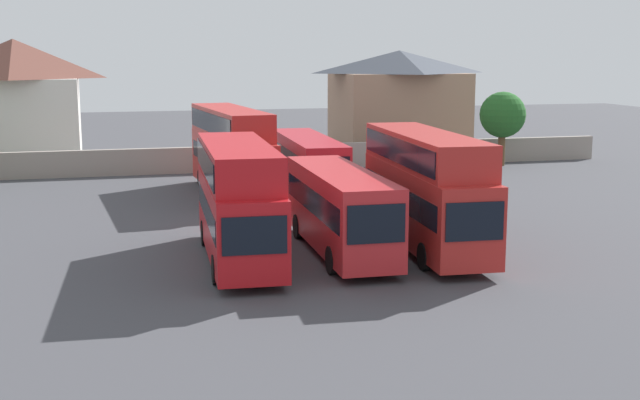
# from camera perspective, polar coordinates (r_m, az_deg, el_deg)

# --- Properties ---
(ground) EXTENTS (140.00, 140.00, 0.00)m
(ground) POSITION_cam_1_polar(r_m,az_deg,el_deg) (52.59, -4.13, 0.83)
(ground) COLOR #424247
(depot_boundary_wall) EXTENTS (56.00, 0.50, 1.80)m
(depot_boundary_wall) POSITION_cam_1_polar(r_m,az_deg,el_deg) (59.89, -5.47, 2.81)
(depot_boundary_wall) COLOR gray
(depot_boundary_wall) RESTS_ON ground
(bus_1) EXTENTS (3.14, 10.51, 4.77)m
(bus_1) POSITION_cam_1_polar(r_m,az_deg,el_deg) (33.91, -5.56, 0.29)
(bus_1) COLOR red
(bus_1) RESTS_ON ground
(bus_2) EXTENTS (2.77, 10.52, 3.51)m
(bus_2) POSITION_cam_1_polar(r_m,az_deg,el_deg) (35.18, 1.36, -0.45)
(bus_2) COLOR red
(bus_2) RESTS_ON ground
(bus_3) EXTENTS (3.22, 11.42, 4.99)m
(bus_3) POSITION_cam_1_polar(r_m,az_deg,el_deg) (36.22, 7.16, 1.07)
(bus_3) COLOR #B12420
(bus_3) RESTS_ON ground
(bus_4) EXTENTS (3.41, 12.04, 5.09)m
(bus_4) POSITION_cam_1_polar(r_m,az_deg,el_deg) (49.83, -6.02, 3.61)
(bus_4) COLOR red
(bus_4) RESTS_ON ground
(bus_5) EXTENTS (3.07, 11.93, 3.36)m
(bus_5) POSITION_cam_1_polar(r_m,az_deg,el_deg) (50.39, -0.82, 2.66)
(bus_5) COLOR red
(bus_5) RESTS_ON ground
(house_terrace_left) EXTENTS (9.37, 6.89, 9.28)m
(house_terrace_left) POSITION_cam_1_polar(r_m,az_deg,el_deg) (66.56, -19.86, 6.31)
(house_terrace_left) COLOR silver
(house_terrace_left) RESTS_ON ground
(house_terrace_centre) EXTENTS (10.68, 8.05, 8.44)m
(house_terrace_centre) POSITION_cam_1_polar(r_m,az_deg,el_deg) (70.68, 5.35, 6.68)
(house_terrace_centre) COLOR #9E7A60
(house_terrace_centre) RESTS_ON ground
(tree_left_of_lot) EXTENTS (3.38, 3.38, 5.47)m
(tree_left_of_lot) POSITION_cam_1_polar(r_m,az_deg,el_deg) (63.69, 12.26, 5.62)
(tree_left_of_lot) COLOR brown
(tree_left_of_lot) RESTS_ON ground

